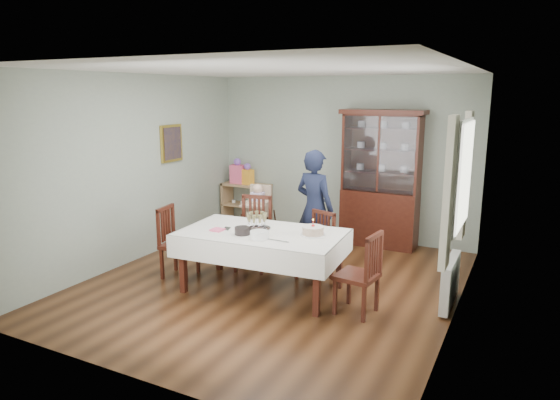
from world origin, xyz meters
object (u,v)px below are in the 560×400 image
Objects in this scene: chair_end_left at (179,256)px; birthday_cake at (313,231)px; china_cabinet at (381,177)px; sideboard at (247,205)px; chair_far_right at (315,259)px; champagne_tray at (257,224)px; dining_table at (262,261)px; gift_bag_orange at (247,175)px; gift_bag_pink at (237,172)px; woman at (315,208)px; high_chair at (258,225)px; chair_far_left at (253,248)px; chair_end_right at (358,289)px.

birthday_cake is at bearing -91.63° from chair_end_left.
china_cabinet is 7.30× the size of birthday_cake.
chair_far_right is (2.17, -1.87, -0.13)m from sideboard.
dining_table is at bearing -32.93° from champagne_tray.
china_cabinet is 5.69× the size of gift_bag_orange.
gift_bag_pink is 1.21× the size of gift_bag_orange.
gift_bag_orange is at bearing -21.78° from woman.
woman reaches higher than sideboard.
chair_far_right is 0.84× the size of high_chair.
chair_far_left is at bearing 156.24° from birthday_cake.
high_chair is (0.91, -1.17, 0.01)m from sideboard.
chair_end_left reaches higher than sideboard.
woman is 1.57× the size of high_chair.
gift_bag_pink reaches higher than birthday_cake.
gift_bag_pink reaches higher than chair_end_right.
woman is (0.20, 1.17, 0.45)m from dining_table.
woman is 4.36× the size of gift_bag_orange.
high_chair reaches higher than chair_end_right.
high_chair is (-0.34, 0.74, 0.11)m from chair_far_left.
champagne_tray reaches higher than birthday_cake.
gift_bag_orange is (-1.90, 1.35, 0.14)m from woman.
chair_end_left is 2.73× the size of champagne_tray.
china_cabinet is at bearing 73.22° from dining_table.
woman is at bearing -35.30° from gift_bag_orange.
chair_far_right is (0.43, 0.67, -0.12)m from dining_table.
chair_end_left reaches higher than chair_far_right.
chair_far_right is 1.94× the size of gift_bag_pink.
high_chair is 2.30× the size of gift_bag_pink.
chair_end_left is 2.49× the size of gift_bag_orange.
champagne_tray is at bearing 87.80° from woman.
dining_table is at bearing -105.31° from chair_far_right.
gift_bag_orange is at bearing 156.58° from chair_far_right.
chair_end_left is (-0.74, -0.71, -0.02)m from chair_far_left.
high_chair is at bearing 2.78° from woman.
china_cabinet is 2.80m from chair_end_right.
china_cabinet reaches higher than gift_bag_orange.
dining_table is 0.96× the size of china_cabinet.
chair_far_right is at bearing -40.97° from gift_bag_orange.
china_cabinet is 2.62m from champagne_tray.
sideboard is 2.41m from woman.
gift_bag_pink is (-0.17, -0.02, 0.60)m from sideboard.
high_chair reaches higher than chair_end_left.
chair_end_left reaches higher than dining_table.
chair_far_right is 0.79m from birthday_cake.
gift_bag_orange reaches higher than high_chair.
champagne_tray reaches higher than chair_end_right.
chair_end_right is at bearing -41.15° from sideboard.
birthday_cake reaches higher than sideboard.
china_cabinet reaches higher than chair_far_right.
chair_far_right is 0.54× the size of woman.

